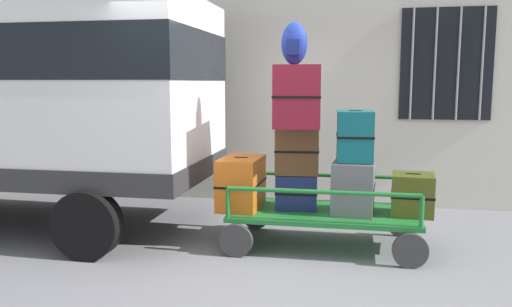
{
  "coord_description": "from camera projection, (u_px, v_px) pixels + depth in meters",
  "views": [
    {
      "loc": [
        1.03,
        -5.11,
        1.76
      ],
      "look_at": [
        -0.03,
        0.37,
        0.99
      ],
      "focal_mm": 36.48,
      "sensor_mm": 36.0,
      "label": 1
    }
  ],
  "objects": [
    {
      "name": "ground_plane",
      "position": [
        252.0,
        253.0,
        5.4
      ],
      "size": [
        40.0,
        40.0,
        0.0
      ],
      "primitive_type": "plane",
      "color": "gray"
    },
    {
      "name": "suitcase_center_bottom",
      "position": [
        353.0,
        187.0,
        5.46
      ],
      "size": [
        0.47,
        0.55,
        0.55
      ],
      "color": "slate",
      "rests_on": "luggage_cart"
    },
    {
      "name": "van",
      "position": [
        4.0,
        91.0,
        6.29
      ],
      "size": [
        5.04,
        2.18,
        2.68
      ],
      "color": "white",
      "rests_on": "ground"
    },
    {
      "name": "luggage_cart",
      "position": [
        324.0,
        217.0,
        5.59
      ],
      "size": [
        2.04,
        1.12,
        0.39
      ],
      "color": "#1E722D",
      "rests_on": "ground"
    },
    {
      "name": "suitcase_center_middle",
      "position": [
        355.0,
        136.0,
        5.44
      ],
      "size": [
        0.4,
        0.49,
        0.53
      ],
      "color": "#0F5960",
      "rests_on": "suitcase_center_bottom"
    },
    {
      "name": "suitcase_midright_bottom",
      "position": [
        412.0,
        194.0,
        5.39
      ],
      "size": [
        0.46,
        0.46,
        0.43
      ],
      "color": "#4C5119",
      "rests_on": "luggage_cart"
    },
    {
      "name": "suitcase_midleft_top",
      "position": [
        297.0,
        96.0,
        5.46
      ],
      "size": [
        0.56,
        0.92,
        0.64
      ],
      "color": "maroon",
      "rests_on": "suitcase_midleft_middle"
    },
    {
      "name": "building_wall",
      "position": [
        287.0,
        31.0,
        7.52
      ],
      "size": [
        12.0,
        0.38,
        5.0
      ],
      "color": "silver",
      "rests_on": "ground"
    },
    {
      "name": "suitcase_midleft_middle",
      "position": [
        297.0,
        150.0,
        5.58
      ],
      "size": [
        0.49,
        0.38,
        0.52
      ],
      "color": "brown",
      "rests_on": "suitcase_midleft_bottom"
    },
    {
      "name": "backpack",
      "position": [
        294.0,
        44.0,
        5.38
      ],
      "size": [
        0.27,
        0.22,
        0.44
      ],
      "color": "navy",
      "rests_on": "suitcase_midleft_top"
    },
    {
      "name": "cart_railing",
      "position": [
        325.0,
        186.0,
        5.54
      ],
      "size": [
        1.94,
        0.98,
        0.32
      ],
      "color": "#1E722D",
      "rests_on": "luggage_cart"
    },
    {
      "name": "suitcase_midleft_bottom",
      "position": [
        296.0,
        192.0,
        5.61
      ],
      "size": [
        0.47,
        0.31,
        0.39
      ],
      "color": "navy",
      "rests_on": "luggage_cart"
    },
    {
      "name": "suitcase_left_bottom",
      "position": [
        241.0,
        183.0,
        5.69
      ],
      "size": [
        0.45,
        0.7,
        0.56
      ],
      "color": "orange",
      "rests_on": "luggage_cart"
    }
  ]
}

